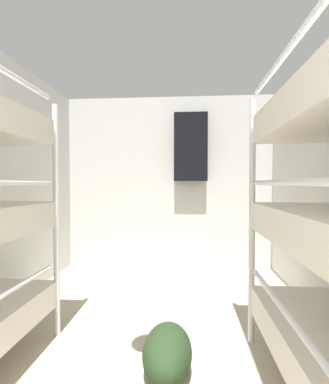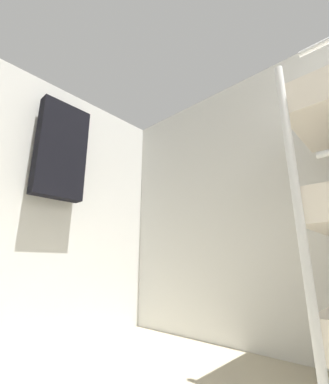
{
  "view_description": "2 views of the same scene",
  "coord_description": "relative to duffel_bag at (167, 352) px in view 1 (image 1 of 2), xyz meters",
  "views": [
    {
      "loc": [
        0.27,
        0.19,
        1.16
      ],
      "look_at": [
        0.0,
        3.54,
        1.06
      ],
      "focal_mm": 28.0,
      "sensor_mm": 36.0,
      "label": 1
    },
    {
      "loc": [
        -0.65,
        2.03,
        0.65
      ],
      "look_at": [
        0.84,
        3.39,
        1.21
      ],
      "focal_mm": 24.0,
      "sensor_mm": 36.0,
      "label": 2
    }
  ],
  "objects": [
    {
      "name": "duffel_bag",
      "position": [
        0.0,
        0.0,
        0.0
      ],
      "size": [
        0.3,
        0.5,
        0.3
      ],
      "color": "#23381E",
      "rests_on": "ground_plane"
    },
    {
      "name": "wall_back",
      "position": [
        -0.15,
        2.38,
        1.02
      ],
      "size": [
        2.92,
        0.06,
        2.34
      ],
      "color": "silver",
      "rests_on": "ground_plane"
    },
    {
      "name": "hanging_coat",
      "position": [
        0.15,
        2.23,
        1.49
      ],
      "size": [
        0.44,
        0.12,
        0.9
      ],
      "color": "black"
    }
  ]
}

